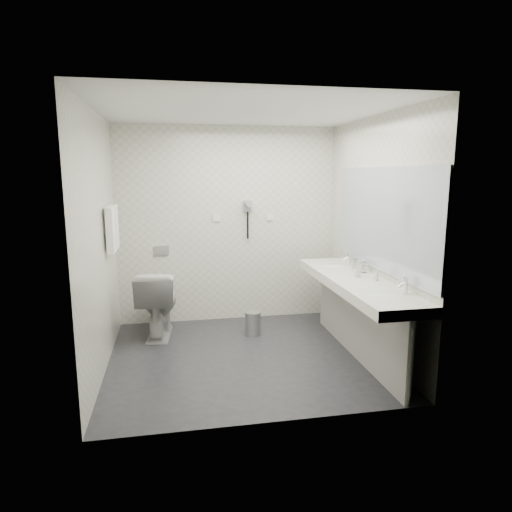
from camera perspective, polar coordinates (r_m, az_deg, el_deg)
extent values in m
plane|color=#232327|center=(4.86, -1.45, -12.65)|extent=(2.80, 2.80, 0.00)
plane|color=silver|center=(4.51, -1.60, 18.01)|extent=(2.80, 2.80, 0.00)
plane|color=beige|center=(5.80, -3.58, 3.92)|extent=(2.80, 0.00, 2.80)
plane|color=beige|center=(3.26, 2.14, -1.16)|extent=(2.80, 0.00, 2.80)
plane|color=beige|center=(4.51, -19.35, 1.50)|extent=(0.00, 2.60, 2.60)
plane|color=beige|center=(4.94, 14.76, 2.46)|extent=(0.00, 2.60, 2.60)
cube|color=silver|center=(4.73, 12.52, -3.34)|extent=(0.55, 2.20, 0.10)
cube|color=#9D9894|center=(4.85, 12.59, -8.20)|extent=(0.03, 2.15, 0.75)
cylinder|color=silver|center=(4.00, 19.00, -12.66)|extent=(0.06, 0.06, 0.75)
cylinder|color=silver|center=(5.79, 8.82, -5.02)|extent=(0.06, 0.06, 0.75)
cube|color=#B2BCC6|center=(4.73, 15.74, 4.52)|extent=(0.02, 2.20, 1.05)
ellipsoid|color=white|center=(4.15, 16.06, -4.93)|extent=(0.40, 0.31, 0.05)
ellipsoid|color=white|center=(5.31, 9.79, -1.35)|extent=(0.40, 0.31, 0.05)
cylinder|color=silver|center=(4.22, 18.49, -3.55)|extent=(0.04, 0.04, 0.15)
cylinder|color=silver|center=(5.36, 11.78, -0.32)|extent=(0.04, 0.04, 0.15)
imported|color=silver|center=(4.76, 12.76, -1.91)|extent=(0.06, 0.06, 0.12)
imported|color=silver|center=(4.65, 15.11, -2.35)|extent=(0.05, 0.05, 0.11)
cylinder|color=silver|center=(4.98, 13.58, -1.40)|extent=(0.08, 0.08, 0.12)
cylinder|color=silver|center=(5.14, 12.54, -1.03)|extent=(0.08, 0.08, 0.11)
imported|color=white|center=(5.45, -12.40, -5.83)|extent=(0.53, 0.83, 0.80)
cube|color=#B2B5BA|center=(5.78, -11.91, 0.69)|extent=(0.18, 0.02, 0.12)
cylinder|color=#B2B5BA|center=(5.42, -0.41, -8.63)|extent=(0.21, 0.21, 0.27)
cylinder|color=#B2B5BA|center=(5.38, -0.41, -7.21)|extent=(0.19, 0.19, 0.02)
cylinder|color=silver|center=(5.02, -18.07, 5.86)|extent=(0.02, 0.62, 0.02)
cube|color=white|center=(4.90, -18.01, 3.18)|extent=(0.07, 0.24, 0.48)
cube|color=white|center=(5.17, -17.63, 3.56)|extent=(0.07, 0.24, 0.48)
cube|color=gray|center=(5.78, -1.09, 6.41)|extent=(0.10, 0.04, 0.14)
cylinder|color=gray|center=(5.71, -0.97, 6.66)|extent=(0.08, 0.14, 0.08)
cylinder|color=black|center=(5.79, -1.06, 3.93)|extent=(0.02, 0.02, 0.35)
cube|color=white|center=(5.76, -5.06, 4.86)|extent=(0.09, 0.02, 0.09)
cube|color=white|center=(5.87, 1.79, 4.99)|extent=(0.09, 0.02, 0.09)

